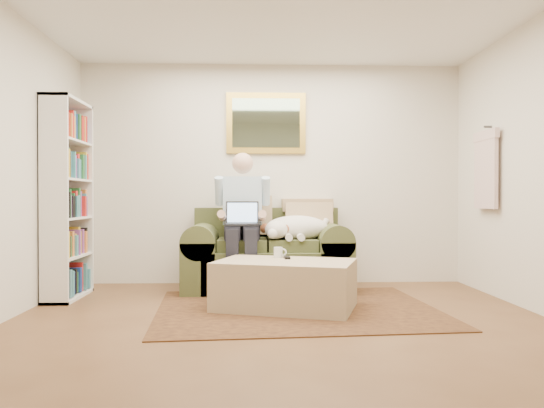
{
  "coord_description": "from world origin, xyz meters",
  "views": [
    {
      "loc": [
        -0.22,
        -3.81,
        1.0
      ],
      "look_at": [
        -0.04,
        1.48,
        0.95
      ],
      "focal_mm": 35.0,
      "sensor_mm": 36.0,
      "label": 1
    }
  ],
  "objects": [
    {
      "name": "wall_mirror",
      "position": [
        -0.07,
        2.47,
        1.9
      ],
      "size": [
        0.94,
        0.04,
        0.72
      ],
      "color": "gold",
      "rests_on": "room_shell"
    },
    {
      "name": "rug",
      "position": [
        0.17,
        0.97,
        0.01
      ],
      "size": [
        2.64,
        2.18,
        0.01
      ],
      "primitive_type": "cube",
      "rotation": [
        0.0,
        0.0,
        0.08
      ],
      "color": "black",
      "rests_on": "room_shell"
    },
    {
      "name": "sleeping_dog",
      "position": [
        0.25,
        1.92,
        0.69
      ],
      "size": [
        0.74,
        0.46,
        0.27
      ],
      "primitive_type": null,
      "color": "white",
      "rests_on": "sofa"
    },
    {
      "name": "laptop",
      "position": [
        -0.34,
        1.78,
        0.79
      ],
      "size": [
        0.35,
        0.28,
        0.25
      ],
      "color": "black",
      "rests_on": "seated_man"
    },
    {
      "name": "sofa",
      "position": [
        -0.07,
        2.01,
        0.31
      ],
      "size": [
        1.79,
        0.91,
        1.08
      ],
      "color": "#3F4323",
      "rests_on": "room_shell"
    },
    {
      "name": "room_shell",
      "position": [
        0.0,
        0.35,
        1.3
      ],
      "size": [
        4.51,
        5.0,
        2.61
      ],
      "color": "brown",
      "rests_on": "ground"
    },
    {
      "name": "ottoman",
      "position": [
        0.07,
        0.98,
        0.22
      ],
      "size": [
        1.39,
        1.1,
        0.44
      ],
      "primitive_type": "cube",
      "rotation": [
        0.0,
        0.0,
        -0.31
      ],
      "color": "tan",
      "rests_on": "room_shell"
    },
    {
      "name": "bookshelf",
      "position": [
        -2.1,
        1.6,
        1.0
      ],
      "size": [
        0.28,
        0.8,
        2.0
      ],
      "primitive_type": null,
      "color": "white",
      "rests_on": "room_shell"
    },
    {
      "name": "tv_remote",
      "position": [
        0.09,
        1.14,
        0.45
      ],
      "size": [
        0.06,
        0.15,
        0.02
      ],
      "primitive_type": "cube",
      "rotation": [
        0.0,
        0.0,
        0.04
      ],
      "color": "black",
      "rests_on": "ottoman"
    },
    {
      "name": "seated_man",
      "position": [
        -0.34,
        1.85,
        0.75
      ],
      "size": [
        0.59,
        0.84,
        1.51
      ],
      "primitive_type": null,
      "color": "#8CB9D8",
      "rests_on": "sofa"
    },
    {
      "name": "coffee_mug",
      "position": [
        0.01,
        1.23,
        0.49
      ],
      "size": [
        0.08,
        0.08,
        0.1
      ],
      "primitive_type": "cylinder",
      "color": "white",
      "rests_on": "ottoman"
    },
    {
      "name": "hanging_shirt",
      "position": [
        2.19,
        1.6,
        1.35
      ],
      "size": [
        0.06,
        0.52,
        0.9
      ],
      "primitive_type": null,
      "color": "beige",
      "rests_on": "room_shell"
    }
  ]
}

